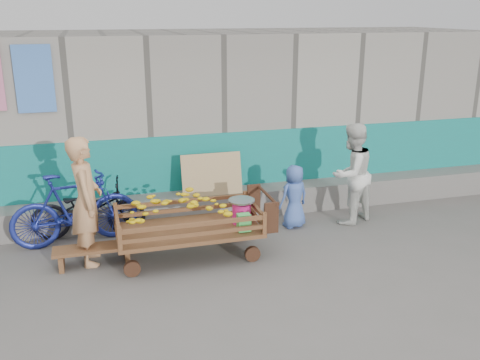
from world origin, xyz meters
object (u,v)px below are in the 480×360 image
object	(u,v)px
woman	(351,174)
bicycle_blue	(75,209)
bicycle_dark	(88,210)
banana_cart	(185,216)
vendor_man	(86,201)
child	(294,196)
bench	(94,252)

from	to	relation	value
woman	bicycle_blue	bearing A→B (deg)	-27.87
bicycle_dark	bicycle_blue	world-z (taller)	bicycle_blue
banana_cart	vendor_man	xyz separation A→B (m)	(-1.31, 0.25, 0.27)
woman	bicycle_blue	size ratio (longest dim) A/B	0.90
child	bicycle_dark	world-z (taller)	child
banana_cart	woman	size ratio (longest dim) A/B	1.31
banana_cart	vendor_man	distance (m)	1.36
bicycle_blue	woman	bearing A→B (deg)	-101.76
bicycle_blue	banana_cart	bearing A→B (deg)	-129.59
bench	child	distance (m)	3.22
bicycle_dark	bicycle_blue	distance (m)	0.30
bench	bicycle_blue	distance (m)	0.93
woman	bench	bearing A→B (deg)	-16.67
banana_cart	vendor_man	world-z (taller)	vendor_man
bench	vendor_man	world-z (taller)	vendor_man
bicycle_blue	child	bearing A→B (deg)	-102.06
bench	bicycle_blue	size ratio (longest dim) A/B	0.59
banana_cart	bicycle_blue	world-z (taller)	bicycle_blue
banana_cart	bicycle_blue	size ratio (longest dim) A/B	1.18
vendor_man	woman	bearing A→B (deg)	-84.70
bench	bicycle_blue	xyz separation A→B (m)	(-0.24, 0.82, 0.36)
banana_cart	woman	world-z (taller)	woman
child	bicycle_blue	size ratio (longest dim) A/B	0.56
banana_cart	bicycle_dark	xyz separation A→B (m)	(-1.31, 1.14, -0.18)
banana_cart	child	bearing A→B (deg)	19.62
child	bicycle_dark	distance (m)	3.23
child	bicycle_blue	xyz separation A→B (m)	(-3.39, 0.27, 0.04)
bench	bicycle_blue	bearing A→B (deg)	105.95
vendor_man	bicycle_dark	size ratio (longest dim) A/B	1.05
banana_cart	woman	xyz separation A→B (m)	(2.85, 0.62, 0.20)
bicycle_dark	vendor_man	bearing A→B (deg)	-175.66
bench	bicycle_dark	world-z (taller)	bicycle_dark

